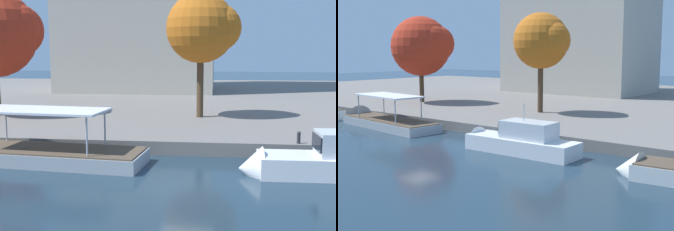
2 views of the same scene
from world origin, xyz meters
The scene contains 7 objects.
ground_plane centered at (0.00, 0.00, 0.00)m, with size 220.00×220.00×0.00m, color #1E3342.
dock_promenade centered at (0.00, 33.40, 0.42)m, with size 120.00×55.00×0.84m, color slate.
tour_boat_1 centered at (-9.40, 3.64, 0.27)m, with size 12.82×4.40×4.37m.
motor_yacht_2 centered at (7.04, 2.51, 0.61)m, with size 9.21×2.55×4.27m.
mooring_bollard_0 centered at (6.11, 6.28, 1.23)m, with size 0.22×0.22×0.73m.
tree_0 centered at (0.14, 15.92, 7.89)m, with size 5.98×5.55×9.90m.
tree_2 centered at (-16.42, 15.14, 7.67)m, with size 7.33×7.14×10.29m.
Camera 2 is at (25.86, -21.96, 6.85)m, focal length 48.87 mm.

